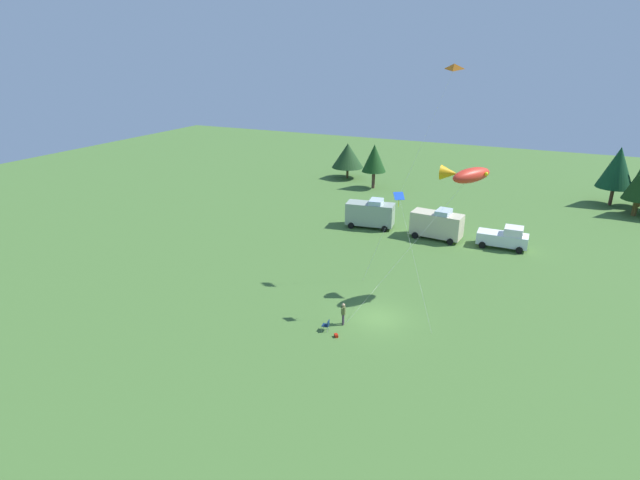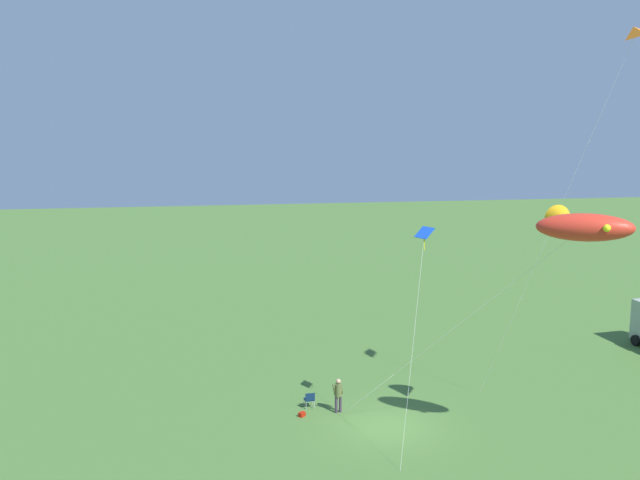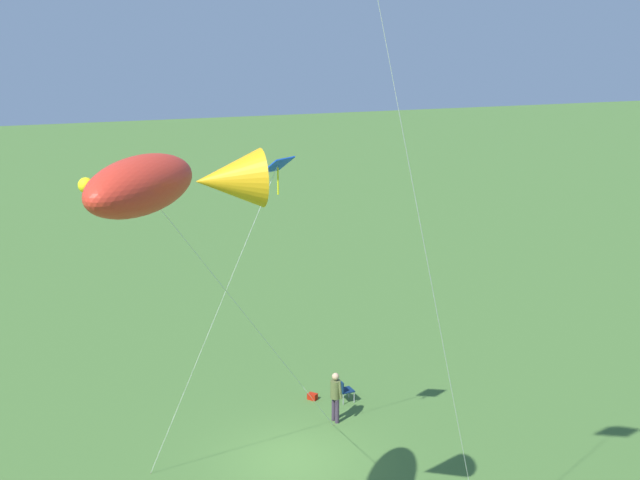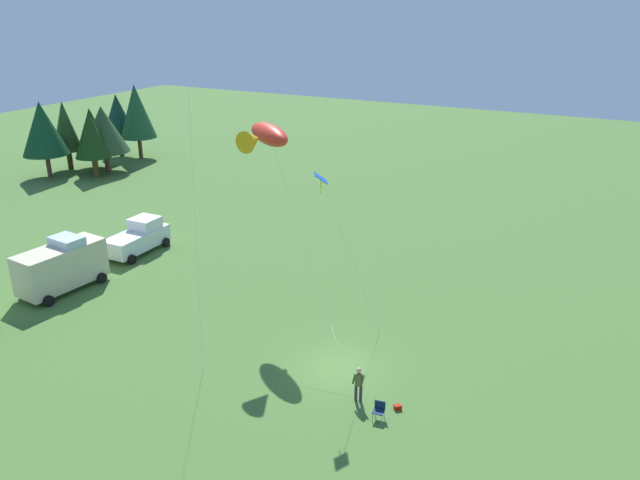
{
  "view_description": "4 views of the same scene",
  "coord_description": "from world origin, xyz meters",
  "px_view_note": "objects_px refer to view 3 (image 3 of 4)",
  "views": [
    {
      "loc": [
        10.2,
        -32.23,
        19.09
      ],
      "look_at": [
        -3.7,
        -2.54,
        6.66
      ],
      "focal_mm": 28.0,
      "sensor_mm": 36.0,
      "label": 1
    },
    {
      "loc": [
        32.24,
        -7.95,
        15.02
      ],
      "look_at": [
        -1.83,
        -2.94,
        8.73
      ],
      "focal_mm": 42.0,
      "sensor_mm": 36.0,
      "label": 2
    },
    {
      "loc": [
        6.6,
        23.59,
        13.63
      ],
      "look_at": [
        -1.27,
        -1.22,
        6.53
      ],
      "focal_mm": 50.0,
      "sensor_mm": 36.0,
      "label": 3
    },
    {
      "loc": [
        -24.03,
        -11.48,
        17.18
      ],
      "look_at": [
        -2.41,
        -0.22,
        7.69
      ],
      "focal_mm": 35.0,
      "sensor_mm": 36.0,
      "label": 4
    }
  ],
  "objects_px": {
    "person_kite_flyer": "(336,393)",
    "kite_large_fish": "(163,184)",
    "folding_chair": "(344,389)",
    "kite_diamond_blue": "(272,180)",
    "backpack_on_grass": "(313,396)"
  },
  "relations": [
    {
      "from": "person_kite_flyer",
      "to": "backpack_on_grass",
      "type": "relative_size",
      "value": 5.44
    },
    {
      "from": "backpack_on_grass",
      "to": "person_kite_flyer",
      "type": "bearing_deg",
      "value": 97.23
    },
    {
      "from": "folding_chair",
      "to": "kite_diamond_blue",
      "type": "distance_m",
      "value": 10.34
    },
    {
      "from": "person_kite_flyer",
      "to": "kite_large_fish",
      "type": "height_order",
      "value": "kite_large_fish"
    },
    {
      "from": "folding_chair",
      "to": "kite_diamond_blue",
      "type": "xyz_separation_m",
      "value": [
        3.66,
        4.61,
        8.5
      ]
    },
    {
      "from": "kite_diamond_blue",
      "to": "kite_large_fish",
      "type": "bearing_deg",
      "value": 56.79
    },
    {
      "from": "backpack_on_grass",
      "to": "kite_large_fish",
      "type": "xyz_separation_m",
      "value": [
        6.22,
        10.53,
        10.07
      ]
    },
    {
      "from": "folding_chair",
      "to": "backpack_on_grass",
      "type": "relative_size",
      "value": 2.56
    },
    {
      "from": "folding_chair",
      "to": "person_kite_flyer",
      "type": "bearing_deg",
      "value": -126.36
    },
    {
      "from": "person_kite_flyer",
      "to": "kite_diamond_blue",
      "type": "relative_size",
      "value": 0.18
    },
    {
      "from": "backpack_on_grass",
      "to": "kite_large_fish",
      "type": "bearing_deg",
      "value": 59.43
    },
    {
      "from": "backpack_on_grass",
      "to": "kite_diamond_blue",
      "type": "relative_size",
      "value": 0.03
    },
    {
      "from": "folding_chair",
      "to": "kite_diamond_blue",
      "type": "height_order",
      "value": "kite_diamond_blue"
    },
    {
      "from": "kite_large_fish",
      "to": "kite_diamond_blue",
      "type": "xyz_separation_m",
      "value": [
        -3.54,
        -5.41,
        -1.19
      ]
    },
    {
      "from": "person_kite_flyer",
      "to": "backpack_on_grass",
      "type": "distance_m",
      "value": 2.06
    }
  ]
}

